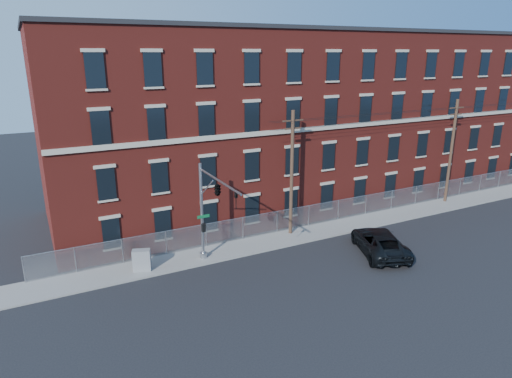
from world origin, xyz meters
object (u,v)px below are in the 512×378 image
at_px(traffic_signal_mast, 214,197).
at_px(utility_pole_near, 292,171).
at_px(pickup_truck, 379,242).
at_px(utility_cabinet, 142,260).

bearing_deg(traffic_signal_mast, utility_pole_near, 23.14).
bearing_deg(utility_pole_near, traffic_signal_mast, -156.86).
bearing_deg(utility_pole_near, pickup_truck, -57.12).
relative_size(utility_pole_near, pickup_truck, 1.60).
xyz_separation_m(utility_pole_near, pickup_truck, (3.95, -6.11, -4.47)).
distance_m(traffic_signal_mast, pickup_truck, 13.05).
height_order(traffic_signal_mast, utility_cabinet, traffic_signal_mast).
distance_m(utility_pole_near, utility_cabinet, 13.21).
bearing_deg(pickup_truck, utility_pole_near, -35.49).
distance_m(pickup_truck, utility_cabinet, 17.11).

